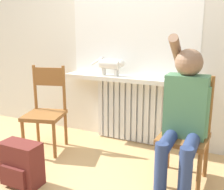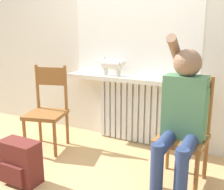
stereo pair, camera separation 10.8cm
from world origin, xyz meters
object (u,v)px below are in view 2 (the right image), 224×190
object	(u,v)px
chair_left	(47,108)
chair_right	(184,131)
person	(182,114)
cat	(113,64)
backpack	(20,162)

from	to	relation	value
chair_left	chair_right	bearing A→B (deg)	-15.39
person	cat	bearing A→B (deg)	146.39
cat	backpack	size ratio (longest dim) A/B	1.12
chair_right	person	distance (m)	0.22
chair_left	cat	distance (m)	0.89
chair_left	person	size ratio (longest dim) A/B	0.73
chair_right	cat	size ratio (longest dim) A/B	2.18
backpack	chair_left	bearing A→B (deg)	111.54
person	cat	xyz separation A→B (m)	(-0.95, 0.63, 0.28)
cat	chair_right	bearing A→B (deg)	-28.50
chair_right	chair_left	bearing A→B (deg)	-177.09
chair_right	person	bearing A→B (deg)	-88.36
chair_left	cat	bearing A→B (deg)	27.54
chair_left	chair_right	xyz separation A→B (m)	(1.51, 0.00, 0.00)
chair_left	person	world-z (taller)	person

